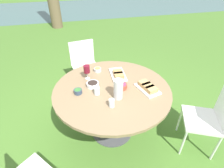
# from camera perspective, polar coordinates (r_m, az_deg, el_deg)

# --- Properties ---
(ground_plane) EXTENTS (40.00, 40.00, 0.00)m
(ground_plane) POSITION_cam_1_polar(r_m,az_deg,el_deg) (2.63, 0.00, -14.88)
(ground_plane) COLOR #4C7A2D
(river_strip) EXTENTS (40.00, 4.94, 0.01)m
(river_strip) POSITION_cam_1_polar(r_m,az_deg,el_deg) (10.29, -12.85, 22.89)
(river_strip) COLOR #4C706B
(river_strip) RESTS_ON ground_plane
(dining_table) EXTENTS (1.41, 1.41, 0.76)m
(dining_table) POSITION_cam_1_polar(r_m,az_deg,el_deg) (2.17, 0.00, -3.64)
(dining_table) COLOR #4C4C51
(dining_table) RESTS_ON ground_plane
(chair_near_left) EXTENTS (0.50, 0.49, 0.89)m
(chair_near_left) POSITION_cam_1_polar(r_m,az_deg,el_deg) (3.22, -9.01, 7.00)
(chair_near_left) COLOR white
(chair_near_left) RESTS_ON ground_plane
(chair_far_back) EXTENTS (0.57, 0.58, 0.89)m
(chair_far_back) POSITION_cam_1_polar(r_m,az_deg,el_deg) (2.38, 29.53, -9.23)
(chair_far_back) COLOR white
(chair_far_back) RESTS_ON ground_plane
(water_pitcher) EXTENTS (0.11, 0.10, 0.23)m
(water_pitcher) POSITION_cam_1_polar(r_m,az_deg,el_deg) (1.89, 2.08, -1.67)
(water_pitcher) COLOR silver
(water_pitcher) RESTS_ON dining_table
(wine_glass) EXTENTS (0.08, 0.08, 0.19)m
(wine_glass) POSITION_cam_1_polar(r_m,az_deg,el_deg) (2.23, -8.26, 4.74)
(wine_glass) COLOR silver
(wine_glass) RESTS_ON dining_table
(platter_bread_main) EXTENTS (0.25, 0.34, 0.07)m
(platter_bread_main) POSITION_cam_1_polar(r_m,az_deg,el_deg) (2.10, 11.55, -1.11)
(platter_bread_main) COLOR white
(platter_bread_main) RESTS_ON dining_table
(platter_charcuterie) EXTENTS (0.21, 0.35, 0.06)m
(platter_charcuterie) POSITION_cam_1_polar(r_m,az_deg,el_deg) (2.32, 1.99, 3.21)
(platter_charcuterie) COLOR white
(platter_charcuterie) RESTS_ON dining_table
(bowl_fries) EXTENTS (0.10, 0.10, 0.05)m
(bowl_fries) POSITION_cam_1_polar(r_m,az_deg,el_deg) (2.43, -4.73, 4.71)
(bowl_fries) COLOR silver
(bowl_fries) RESTS_ON dining_table
(bowl_salad) EXTENTS (0.09, 0.09, 0.05)m
(bowl_salad) POSITION_cam_1_polar(r_m,az_deg,el_deg) (2.05, -11.07, -2.25)
(bowl_salad) COLOR #334256
(bowl_salad) RESTS_ON dining_table
(bowl_olives) EXTENTS (0.15, 0.15, 0.05)m
(bowl_olives) POSITION_cam_1_polar(r_m,az_deg,el_deg) (2.13, -6.32, -0.10)
(bowl_olives) COLOR white
(bowl_olives) RESTS_ON dining_table
(bowl_dip_red) EXTENTS (0.13, 0.13, 0.06)m
(bowl_dip_red) POSITION_cam_1_polar(r_m,az_deg,el_deg) (2.09, 3.14, -0.59)
(bowl_dip_red) COLOR #B74733
(bowl_dip_red) RESTS_ON dining_table
(cup_water_near) EXTENTS (0.06, 0.06, 0.09)m
(cup_water_near) POSITION_cam_1_polar(r_m,az_deg,el_deg) (1.82, -0.11, -6.23)
(cup_water_near) COLOR silver
(cup_water_near) RESTS_ON dining_table
(cup_water_far) EXTENTS (0.07, 0.07, 0.09)m
(cup_water_far) POSITION_cam_1_polar(r_m,az_deg,el_deg) (2.00, -4.97, -2.24)
(cup_water_far) COLOR silver
(cup_water_far) RESTS_ON dining_table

